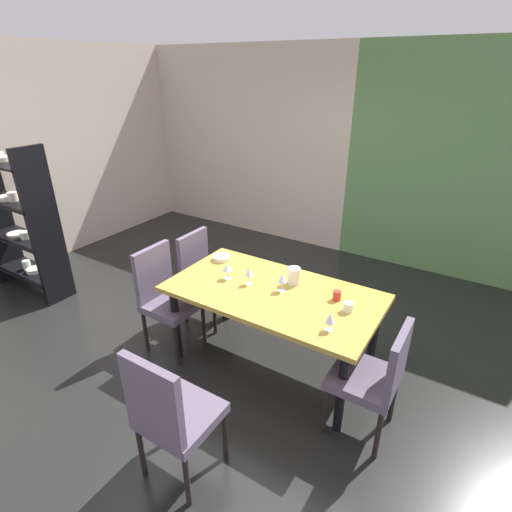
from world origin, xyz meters
The scene contains 18 objects.
ground_plane centered at (0.00, 0.00, -0.01)m, with size 6.30×5.41×0.02m, color black.
back_panel_interior centered at (-1.47, 2.65, 1.36)m, with size 3.37×0.10×2.72m, color beige.
garden_window_panel centered at (1.69, 2.65, 1.36)m, with size 2.93×0.10×2.72m, color #58824A.
left_interior_panel centered at (-3.10, 0.00, 1.36)m, with size 0.10×5.41×2.72m, color beige.
dining_table centered at (0.60, -0.02, 0.66)m, with size 1.75×0.94×0.75m.
chair_head_near centered at (0.64, -1.30, 0.55)m, with size 0.44×0.44×1.01m.
chair_right_near centered at (1.57, -0.30, 0.53)m, with size 0.44×0.44×0.92m.
chair_left_far centered at (-0.36, 0.25, 0.53)m, with size 0.44×0.44×0.93m.
chair_left_near centered at (-0.37, -0.30, 0.55)m, with size 0.44×0.44×0.99m.
display_shelf centered at (-2.48, -0.36, 0.87)m, with size 1.04×0.35×1.73m.
wine_glass_near_window centered at (1.21, -0.29, 0.85)m, with size 0.07×0.07×0.14m.
wine_glass_east centered at (0.17, -0.05, 0.86)m, with size 0.08×0.08×0.15m.
wine_glass_near_shelf centered at (0.67, 0.01, 0.87)m, with size 0.08×0.08×0.16m.
wine_glass_rear centered at (0.37, -0.03, 0.86)m, with size 0.07×0.07×0.15m.
serving_bowl_south centered at (-0.10, 0.22, 0.77)m, with size 0.17×0.17×0.04m, color beige.
cup_right centered at (1.23, 0.01, 0.79)m, with size 0.07×0.07×0.08m, color white.
cup_front centered at (1.10, 0.12, 0.79)m, with size 0.06×0.06×0.08m, color #BA3126.
pitcher_left centered at (0.69, 0.18, 0.82)m, with size 0.12×0.11×0.15m.
Camera 1 is at (1.99, -2.50, 2.42)m, focal length 28.00 mm.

